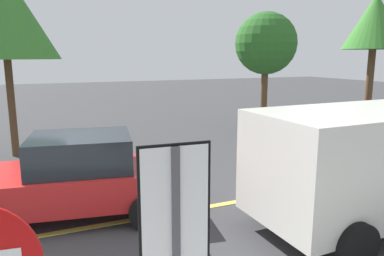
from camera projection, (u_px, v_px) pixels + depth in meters
The scene contains 7 objects.
ground_plane at pixel (48, 235), 6.58m from camera, with size 80.00×80.00×0.00m, color #38383A.
lane_marking_centre at pixel (201, 208), 7.73m from camera, with size 28.00×0.16×0.01m, color #E0D14C.
speed_limit_sign at pixel (175, 243), 2.72m from camera, with size 0.54×0.06×2.52m.
car_red_mid_road at pixel (75, 176), 7.22m from camera, with size 4.14×2.50×1.63m.
tree_left_verge at pixel (266, 44), 15.81m from camera, with size 2.64×2.64×4.98m.
tree_centre_verge at pixel (3, 12), 10.99m from camera, with size 3.15×3.15×5.83m.
tree_right_verge at pixel (375, 23), 17.68m from camera, with size 2.92×2.92×6.05m.
Camera 1 is at (-0.04, -6.61, 3.11)m, focal length 34.70 mm.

